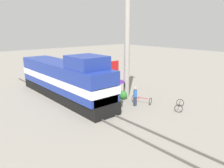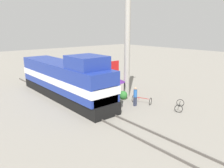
{
  "view_description": "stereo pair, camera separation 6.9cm",
  "coord_description": "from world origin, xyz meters",
  "px_view_note": "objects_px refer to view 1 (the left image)",
  "views": [
    {
      "loc": [
        -10.63,
        -14.91,
        7.19
      ],
      "look_at": [
        1.2,
        -1.21,
        2.54
      ],
      "focal_mm": 35.0,
      "sensor_mm": 36.0,
      "label": 1
    },
    {
      "loc": [
        -10.58,
        -14.96,
        7.19
      ],
      "look_at": [
        1.2,
        -1.21,
        2.54
      ],
      "focal_mm": 35.0,
      "sensor_mm": 36.0,
      "label": 2
    }
  ],
  "objects_px": {
    "locomotive": "(65,80)",
    "vendor_umbrella": "(115,80)",
    "bicycle_spare": "(179,105)",
    "utility_pole": "(127,41)",
    "bicycle": "(142,100)",
    "person_bystander": "(135,96)",
    "billboard_sign": "(110,69)"
  },
  "relations": [
    {
      "from": "bicycle_spare",
      "to": "person_bystander",
      "type": "bearing_deg",
      "value": -171.37
    },
    {
      "from": "person_bystander",
      "to": "bicycle",
      "type": "relative_size",
      "value": 0.94
    },
    {
      "from": "vendor_umbrella",
      "to": "bicycle_spare",
      "type": "bearing_deg",
      "value": -68.92
    },
    {
      "from": "bicycle_spare",
      "to": "utility_pole",
      "type": "bearing_deg",
      "value": 163.04
    },
    {
      "from": "person_bystander",
      "to": "bicycle_spare",
      "type": "xyz_separation_m",
      "value": [
        2.39,
        -3.27,
        -0.65
      ]
    },
    {
      "from": "utility_pole",
      "to": "bicycle",
      "type": "xyz_separation_m",
      "value": [
        -0.31,
        -2.47,
        -5.57
      ]
    },
    {
      "from": "utility_pole",
      "to": "bicycle_spare",
      "type": "height_order",
      "value": "utility_pole"
    },
    {
      "from": "locomotive",
      "to": "billboard_sign",
      "type": "distance_m",
      "value": 5.47
    },
    {
      "from": "vendor_umbrella",
      "to": "bicycle_spare",
      "type": "height_order",
      "value": "vendor_umbrella"
    },
    {
      "from": "billboard_sign",
      "to": "bicycle_spare",
      "type": "bearing_deg",
      "value": -84.22
    },
    {
      "from": "locomotive",
      "to": "person_bystander",
      "type": "height_order",
      "value": "locomotive"
    },
    {
      "from": "bicycle",
      "to": "vendor_umbrella",
      "type": "bearing_deg",
      "value": -90.79
    },
    {
      "from": "locomotive",
      "to": "utility_pole",
      "type": "bearing_deg",
      "value": -35.64
    },
    {
      "from": "bicycle",
      "to": "bicycle_spare",
      "type": "distance_m",
      "value": 3.6
    },
    {
      "from": "utility_pole",
      "to": "bicycle",
      "type": "relative_size",
      "value": 6.01
    },
    {
      "from": "utility_pole",
      "to": "vendor_umbrella",
      "type": "relative_size",
      "value": 5.17
    },
    {
      "from": "vendor_umbrella",
      "to": "bicycle",
      "type": "height_order",
      "value": "vendor_umbrella"
    },
    {
      "from": "locomotive",
      "to": "billboard_sign",
      "type": "bearing_deg",
      "value": -8.86
    },
    {
      "from": "utility_pole",
      "to": "vendor_umbrella",
      "type": "height_order",
      "value": "utility_pole"
    },
    {
      "from": "billboard_sign",
      "to": "vendor_umbrella",
      "type": "bearing_deg",
      "value": -121.58
    },
    {
      "from": "vendor_umbrella",
      "to": "bicycle",
      "type": "distance_m",
      "value": 3.48
    },
    {
      "from": "locomotive",
      "to": "vendor_umbrella",
      "type": "bearing_deg",
      "value": -40.55
    },
    {
      "from": "vendor_umbrella",
      "to": "bicycle",
      "type": "relative_size",
      "value": 1.16
    },
    {
      "from": "person_bystander",
      "to": "bicycle_spare",
      "type": "height_order",
      "value": "person_bystander"
    },
    {
      "from": "vendor_umbrella",
      "to": "bicycle_spare",
      "type": "relative_size",
      "value": 1.25
    },
    {
      "from": "utility_pole",
      "to": "person_bystander",
      "type": "bearing_deg",
      "value": -117.44
    },
    {
      "from": "bicycle_spare",
      "to": "billboard_sign",
      "type": "bearing_deg",
      "value": 158.28
    },
    {
      "from": "locomotive",
      "to": "vendor_umbrella",
      "type": "relative_size",
      "value": 6.49
    },
    {
      "from": "person_bystander",
      "to": "utility_pole",
      "type": "bearing_deg",
      "value": 62.56
    },
    {
      "from": "person_bystander",
      "to": "locomotive",
      "type": "bearing_deg",
      "value": 121.76
    },
    {
      "from": "person_bystander",
      "to": "bicycle_spare",
      "type": "bearing_deg",
      "value": -53.87
    },
    {
      "from": "bicycle",
      "to": "bicycle_spare",
      "type": "height_order",
      "value": "same"
    }
  ]
}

